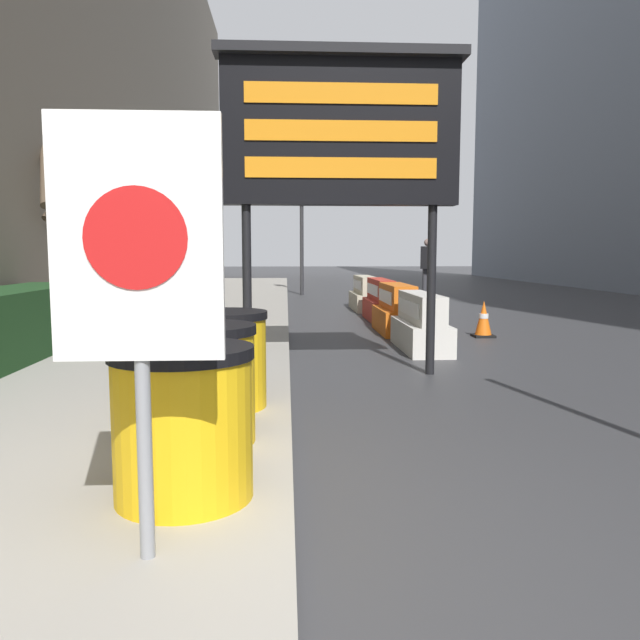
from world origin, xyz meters
The scene contains 15 objects.
ground_plane centered at (0.00, 0.00, 0.00)m, with size 120.00×120.00×0.00m, color #38383A.
bare_tree centered at (-3.19, 7.65, 1.79)m, with size 1.70×1.72×3.36m.
barrel_drum_foreground centered at (-0.55, 0.47, 0.52)m, with size 0.72×0.72×0.77m.
barrel_drum_middle centered at (-0.58, 1.41, 0.52)m, with size 0.72×0.72×0.77m.
barrel_drum_back centered at (-0.54, 2.34, 0.52)m, with size 0.72×0.72×0.77m.
warning_sign centered at (-0.60, -0.17, 1.32)m, with size 0.65×0.08×1.75m.
message_board centered at (0.56, 4.26, 2.66)m, with size 2.68×0.36×3.51m.
jersey_barrier_white centered at (1.86, 6.02, 0.35)m, with size 0.57×1.70×0.80m.
jersey_barrier_orange_near centered at (1.86, 7.92, 0.37)m, with size 0.64×1.61×0.83m.
jersey_barrier_red_striped centered at (1.86, 9.80, 0.37)m, with size 0.51×1.83×0.84m.
jersey_barrier_cream centered at (1.86, 12.23, 0.35)m, with size 0.60×1.93×0.81m.
traffic_cone_near centered at (2.42, 15.09, 0.34)m, with size 0.39×0.39×0.70m.
traffic_cone_mid centered at (3.16, 7.29, 0.29)m, with size 0.33×0.33×0.59m.
traffic_light_near_curb centered at (0.47, 17.59, 2.84)m, with size 0.28×0.45×3.91m.
pedestrian_worker centered at (4.35, 16.60, 1.06)m, with size 0.50×0.55×1.80m.
Camera 1 is at (-0.03, -2.60, 1.36)m, focal length 35.00 mm.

